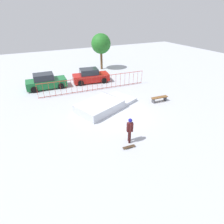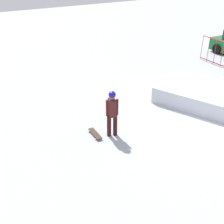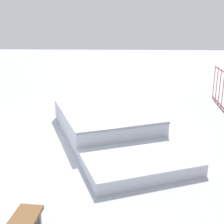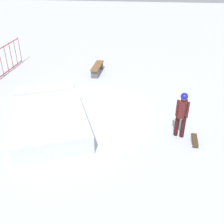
{
  "view_description": "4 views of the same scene",
  "coord_description": "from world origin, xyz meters",
  "px_view_note": "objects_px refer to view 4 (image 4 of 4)",
  "views": [
    {
      "loc": [
        -6.05,
        -11.2,
        7.32
      ],
      "look_at": [
        -1.11,
        -0.95,
        0.9
      ],
      "focal_mm": 28.75,
      "sensor_mm": 36.0,
      "label": 1
    },
    {
      "loc": [
        6.3,
        -8.1,
        5.65
      ],
      "look_at": [
        -1.02,
        -3.53,
        1.0
      ],
      "focal_mm": 46.33,
      "sensor_mm": 36.0,
      "label": 2
    },
    {
      "loc": [
        7.71,
        1.92,
        3.35
      ],
      "look_at": [
        -1.32,
        1.49,
        0.6
      ],
      "focal_mm": 47.72,
      "sensor_mm": 36.0,
      "label": 3
    },
    {
      "loc": [
        -9.26,
        -1.93,
        5.71
      ],
      "look_at": [
        -1.2,
        -1.06,
        0.9
      ],
      "focal_mm": 43.06,
      "sensor_mm": 36.0,
      "label": 4
    }
  ],
  "objects_px": {
    "skate_ramp": "(49,116)",
    "park_bench": "(97,67)",
    "skater": "(182,112)",
    "skateboard": "(195,140)"
  },
  "relations": [
    {
      "from": "skate_ramp",
      "to": "skater",
      "type": "xyz_separation_m",
      "value": [
        -0.3,
        -4.9,
        0.69
      ]
    },
    {
      "from": "skater",
      "to": "skateboard",
      "type": "relative_size",
      "value": 2.12
    },
    {
      "from": "skateboard",
      "to": "park_bench",
      "type": "height_order",
      "value": "park_bench"
    },
    {
      "from": "skate_ramp",
      "to": "park_bench",
      "type": "bearing_deg",
      "value": -33.33
    },
    {
      "from": "skateboard",
      "to": "park_bench",
      "type": "bearing_deg",
      "value": 41.16
    },
    {
      "from": "skater",
      "to": "skateboard",
      "type": "bearing_deg",
      "value": -101.48
    },
    {
      "from": "skate_ramp",
      "to": "skateboard",
      "type": "distance_m",
      "value": 5.47
    },
    {
      "from": "skate_ramp",
      "to": "skater",
      "type": "relative_size",
      "value": 3.47
    },
    {
      "from": "skater",
      "to": "park_bench",
      "type": "bearing_deg",
      "value": 54.7
    },
    {
      "from": "skate_ramp",
      "to": "skater",
      "type": "bearing_deg",
      "value": -115.13
    }
  ]
}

